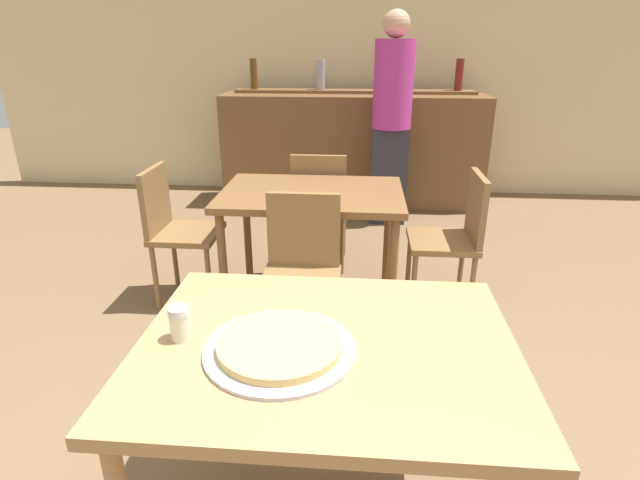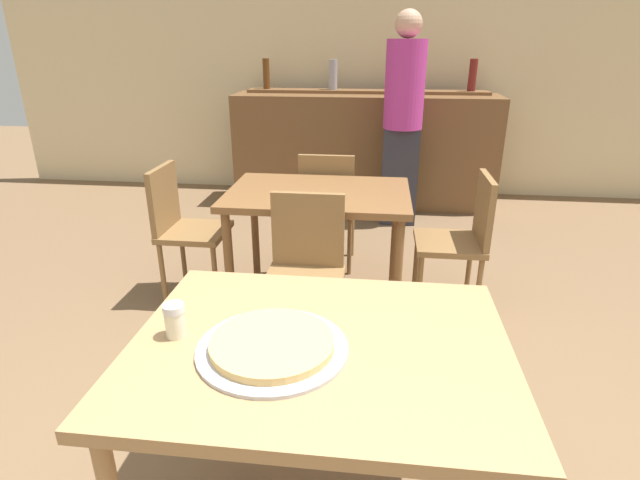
# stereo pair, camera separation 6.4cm
# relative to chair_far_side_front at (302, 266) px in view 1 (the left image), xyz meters

# --- Properties ---
(wall_back) EXTENTS (8.00, 0.05, 2.80)m
(wall_back) POSITION_rel_chair_far_side_front_xyz_m (0.20, 3.26, 0.88)
(wall_back) COLOR beige
(wall_back) RESTS_ON ground_plane
(dining_table_near) EXTENTS (1.11, 0.86, 0.78)m
(dining_table_near) POSITION_rel_chair_far_side_front_xyz_m (0.20, -1.06, 0.17)
(dining_table_near) COLOR #A87F51
(dining_table_near) RESTS_ON ground_plane
(dining_table_far) EXTENTS (1.09, 0.75, 0.76)m
(dining_table_far) POSITION_rel_chair_far_side_front_xyz_m (0.00, 0.55, 0.15)
(dining_table_far) COLOR brown
(dining_table_far) RESTS_ON ground_plane
(bar_counter) EXTENTS (2.60, 0.56, 1.10)m
(bar_counter) POSITION_rel_chair_far_side_front_xyz_m (0.20, 2.76, 0.03)
(bar_counter) COLOR brown
(bar_counter) RESTS_ON ground_plane
(bar_back_shelf) EXTENTS (2.39, 0.24, 0.33)m
(bar_back_shelf) POSITION_rel_chair_far_side_front_xyz_m (0.21, 2.90, 0.64)
(bar_back_shelf) COLOR brown
(bar_back_shelf) RESTS_ON bar_counter
(chair_far_side_front) EXTENTS (0.40, 0.40, 0.88)m
(chair_far_side_front) POSITION_rel_chair_far_side_front_xyz_m (0.00, 0.00, 0.00)
(chair_far_side_front) COLOR olive
(chair_far_side_front) RESTS_ON ground_plane
(chair_far_side_back) EXTENTS (0.40, 0.40, 0.88)m
(chair_far_side_back) POSITION_rel_chair_far_side_front_xyz_m (0.00, 1.10, 0.00)
(chair_far_side_back) COLOR olive
(chair_far_side_back) RESTS_ON ground_plane
(chair_far_side_left) EXTENTS (0.40, 0.40, 0.88)m
(chair_far_side_left) POSITION_rel_chair_far_side_front_xyz_m (-0.87, 0.55, 0.00)
(chair_far_side_left) COLOR olive
(chair_far_side_left) RESTS_ON ground_plane
(chair_far_side_right) EXTENTS (0.40, 0.40, 0.88)m
(chair_far_side_right) POSITION_rel_chair_far_side_front_xyz_m (0.87, 0.55, 0.00)
(chair_far_side_right) COLOR olive
(chair_far_side_right) RESTS_ON ground_plane
(pizza_tray) EXTENTS (0.43, 0.43, 0.04)m
(pizza_tray) POSITION_rel_chair_far_side_front_xyz_m (0.07, -1.12, 0.27)
(pizza_tray) COLOR #B7B7BC
(pizza_tray) RESTS_ON dining_table_near
(cheese_shaker) EXTENTS (0.06, 0.06, 0.11)m
(cheese_shaker) POSITION_rel_chair_far_side_front_xyz_m (-0.23, -1.08, 0.31)
(cheese_shaker) COLOR beige
(cheese_shaker) RESTS_ON dining_table_near
(person_standing) EXTENTS (0.34, 0.34, 1.83)m
(person_standing) POSITION_rel_chair_far_side_front_xyz_m (0.55, 2.18, 0.48)
(person_standing) COLOR #2D2D38
(person_standing) RESTS_ON ground_plane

